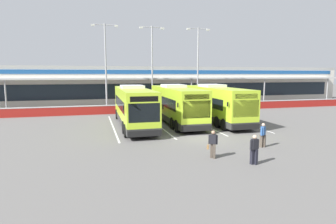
# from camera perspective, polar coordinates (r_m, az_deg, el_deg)

# --- Properties ---
(ground_plane) EXTENTS (200.00, 200.00, 0.00)m
(ground_plane) POSITION_cam_1_polar(r_m,az_deg,el_deg) (21.87, 6.71, -5.01)
(ground_plane) COLOR #605E5B
(terminal_building) EXTENTS (70.00, 13.00, 6.00)m
(terminal_building) POSITION_cam_1_polar(r_m,az_deg,el_deg) (47.40, -5.46, 5.54)
(terminal_building) COLOR beige
(terminal_building) RESTS_ON ground
(red_barrier_wall) EXTENTS (60.00, 0.40, 1.10)m
(red_barrier_wall) POSITION_cam_1_polar(r_m,az_deg,el_deg) (35.46, -2.01, 0.85)
(red_barrier_wall) COLOR maroon
(red_barrier_wall) RESTS_ON ground
(coach_bus_leftmost) EXTENTS (2.99, 12.18, 3.78)m
(coach_bus_leftmost) POSITION_cam_1_polar(r_m,az_deg,el_deg) (26.03, -7.06, 1.01)
(coach_bus_leftmost) COLOR #B7DB2D
(coach_bus_leftmost) RESTS_ON ground
(coach_bus_left_centre) EXTENTS (2.99, 12.18, 3.78)m
(coach_bus_left_centre) POSITION_cam_1_polar(r_m,az_deg,el_deg) (27.78, 1.61, 1.49)
(coach_bus_left_centre) COLOR #B7DB2D
(coach_bus_left_centre) RESTS_ON ground
(coach_bus_centre) EXTENTS (2.99, 12.18, 3.78)m
(coach_bus_centre) POSITION_cam_1_polar(r_m,az_deg,el_deg) (28.80, 9.69, 1.61)
(coach_bus_centre) COLOR #B7DB2D
(coach_bus_centre) RESTS_ON ground
(bay_stripe_far_west) EXTENTS (0.14, 13.00, 0.01)m
(bay_stripe_far_west) POSITION_cam_1_polar(r_m,az_deg,el_deg) (26.28, -11.21, -2.94)
(bay_stripe_far_west) COLOR silver
(bay_stripe_far_west) RESTS_ON ground
(bay_stripe_west) EXTENTS (0.14, 13.00, 0.01)m
(bay_stripe_west) POSITION_cam_1_polar(r_m,az_deg,el_deg) (26.88, -2.24, -2.56)
(bay_stripe_west) COLOR silver
(bay_stripe_west) RESTS_ON ground
(bay_stripe_mid_west) EXTENTS (0.14, 13.00, 0.01)m
(bay_stripe_mid_west) POSITION_cam_1_polar(r_m,az_deg,el_deg) (28.10, 6.14, -2.15)
(bay_stripe_mid_west) COLOR silver
(bay_stripe_mid_west) RESTS_ON ground
(bay_stripe_centre) EXTENTS (0.14, 13.00, 0.01)m
(bay_stripe_centre) POSITION_cam_1_polar(r_m,az_deg,el_deg) (29.87, 13.67, -1.73)
(bay_stripe_centre) COLOR silver
(bay_stripe_centre) RESTS_ON ground
(pedestrian_with_handbag) EXTENTS (0.62, 0.51, 1.62)m
(pedestrian_with_handbag) POSITION_cam_1_polar(r_m,az_deg,el_deg) (16.30, 9.15, -6.39)
(pedestrian_with_handbag) COLOR #4C4238
(pedestrian_with_handbag) RESTS_ON ground
(pedestrian_in_dark_coat) EXTENTS (0.54, 0.29, 1.62)m
(pedestrian_in_dark_coat) POSITION_cam_1_polar(r_m,az_deg,el_deg) (15.67, 17.26, -7.17)
(pedestrian_in_dark_coat) COLOR black
(pedestrian_in_dark_coat) RESTS_ON ground
(pedestrian_child) EXTENTS (0.50, 0.37, 1.62)m
(pedestrian_child) POSITION_cam_1_polar(r_m,az_deg,el_deg) (19.46, 18.88, -4.35)
(pedestrian_child) COLOR #4C4238
(pedestrian_child) RESTS_ON ground
(lamp_post_west) EXTENTS (3.24, 0.28, 11.00)m
(lamp_post_west) POSITION_cam_1_polar(r_m,az_deg,el_deg) (36.21, -12.65, 9.90)
(lamp_post_west) COLOR #9E9EA3
(lamp_post_west) RESTS_ON ground
(lamp_post_centre) EXTENTS (3.24, 0.28, 11.00)m
(lamp_post_centre) POSITION_cam_1_polar(r_m,az_deg,el_deg) (37.19, -3.27, 10.01)
(lamp_post_centre) COLOR #9E9EA3
(lamp_post_centre) RESTS_ON ground
(lamp_post_east) EXTENTS (3.24, 0.28, 11.00)m
(lamp_post_east) POSITION_cam_1_polar(r_m,az_deg,el_deg) (38.54, 6.14, 9.90)
(lamp_post_east) COLOR #9E9EA3
(lamp_post_east) RESTS_ON ground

